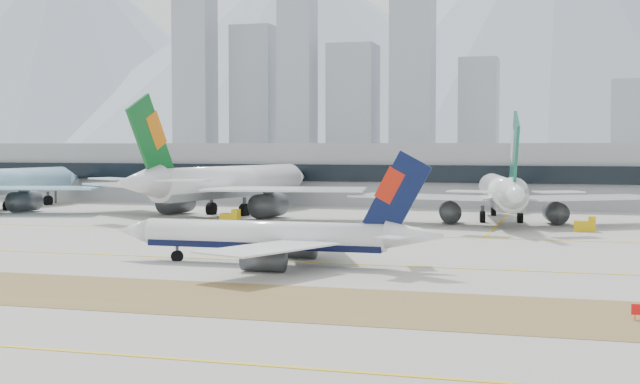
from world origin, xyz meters
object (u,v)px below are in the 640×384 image
(terminal, at_px, (426,173))
(taxiing_airliner, at_px, (276,237))
(widebody_cathay, at_px, (502,194))
(widebody_eva, at_px, (225,184))

(terminal, bearing_deg, taxiing_airliner, -88.96)
(taxiing_airliner, relative_size, widebody_cathay, 0.74)
(widebody_cathay, bearing_deg, taxiing_airliner, 151.98)
(widebody_cathay, xyz_separation_m, terminal, (-23.60, 56.13, 2.09))
(terminal, bearing_deg, widebody_cathay, -67.19)
(taxiing_airliner, xyz_separation_m, widebody_cathay, (21.38, 66.74, 2.02))
(widebody_eva, relative_size, terminal, 0.24)
(taxiing_airliner, relative_size, widebody_eva, 0.63)
(widebody_eva, height_order, widebody_cathay, widebody_eva)
(widebody_eva, bearing_deg, taxiing_airliner, -141.00)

